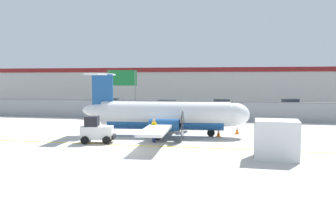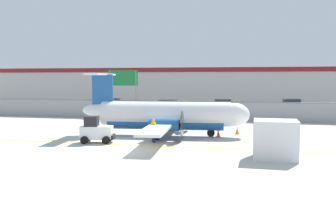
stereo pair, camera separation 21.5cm
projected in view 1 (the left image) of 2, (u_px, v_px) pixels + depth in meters
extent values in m
plane|color=#BCB7AD|center=(132.00, 151.00, 23.26)|extent=(140.00, 140.00, 0.00)
cube|color=yellow|center=(141.00, 146.00, 25.21)|extent=(84.00, 0.20, 0.01)
cube|color=gray|center=(181.00, 111.00, 40.71)|extent=(98.00, 0.04, 2.00)
cylinder|color=slate|center=(181.00, 101.00, 40.62)|extent=(98.00, 0.10, 0.10)
cube|color=#38383A|center=(195.00, 111.00, 52.01)|extent=(98.00, 17.00, 0.12)
cube|color=beige|center=(209.00, 85.00, 69.76)|extent=(91.00, 8.00, 6.50)
cube|color=maroon|center=(207.00, 70.00, 65.60)|extent=(91.00, 0.20, 0.80)
cylinder|color=white|center=(165.00, 114.00, 29.45)|extent=(10.29, 2.66, 1.90)
ellipsoid|color=white|center=(234.00, 115.00, 28.75)|extent=(2.48, 1.98, 1.80)
ellipsoid|color=white|center=(100.00, 110.00, 30.13)|extent=(2.94, 1.26, 1.05)
cylinder|color=#1E5193|center=(165.00, 120.00, 29.50)|extent=(9.22, 2.17, 1.48)
cube|color=white|center=(167.00, 121.00, 29.49)|extent=(2.80, 16.08, 0.18)
cylinder|color=#1E5193|center=(173.00, 118.00, 32.03)|extent=(2.26, 1.06, 0.90)
cone|color=black|center=(186.00, 118.00, 31.88)|extent=(0.48, 0.47, 0.44)
cylinder|color=#262626|center=(188.00, 118.00, 31.86)|extent=(0.20, 2.10, 2.10)
cylinder|color=#1E5193|center=(165.00, 125.00, 26.90)|extent=(2.26, 1.06, 0.90)
cone|color=black|center=(180.00, 125.00, 26.75)|extent=(0.48, 0.47, 0.44)
cylinder|color=#262626|center=(183.00, 125.00, 26.73)|extent=(0.20, 2.10, 2.10)
cube|color=#1E5193|center=(103.00, 94.00, 29.98)|extent=(1.71, 0.31, 3.10)
cube|color=white|center=(101.00, 74.00, 29.86)|extent=(1.46, 4.87, 0.14)
cylinder|color=#59595B|center=(211.00, 127.00, 29.07)|extent=(0.15, 0.15, 0.97)
cylinder|color=black|center=(211.00, 133.00, 29.11)|extent=(0.61, 0.26, 0.60)
cylinder|color=#59595B|center=(165.00, 122.00, 31.76)|extent=(0.15, 0.15, 0.90)
cylinder|color=black|center=(165.00, 127.00, 31.80)|extent=(0.77, 0.28, 0.76)
cylinder|color=#59595B|center=(157.00, 129.00, 27.39)|extent=(0.15, 0.15, 0.90)
cylinder|color=black|center=(157.00, 135.00, 27.43)|extent=(0.77, 0.28, 0.76)
cube|color=silver|center=(97.00, 133.00, 26.27)|extent=(2.38, 1.54, 0.90)
cube|color=black|center=(92.00, 121.00, 26.20)|extent=(1.09, 1.17, 0.70)
cube|color=black|center=(114.00, 137.00, 26.31)|extent=(0.39, 1.11, 0.30)
cylinder|color=black|center=(109.00, 138.00, 26.92)|extent=(0.59, 0.29, 0.56)
cylinder|color=black|center=(107.00, 140.00, 25.72)|extent=(0.59, 0.29, 0.56)
cylinder|color=black|center=(88.00, 138.00, 26.91)|extent=(0.59, 0.29, 0.56)
cylinder|color=black|center=(85.00, 140.00, 25.71)|extent=(0.59, 0.29, 0.56)
cylinder|color=#191E4C|center=(153.00, 136.00, 26.58)|extent=(0.22, 0.22, 0.85)
cylinder|color=#191E4C|center=(155.00, 137.00, 26.40)|extent=(0.22, 0.22, 0.85)
cylinder|color=yellow|center=(154.00, 126.00, 26.43)|extent=(0.48, 0.48, 0.60)
cylinder|color=yellow|center=(153.00, 125.00, 26.62)|extent=(0.14, 0.14, 0.55)
cylinder|color=yellow|center=(155.00, 126.00, 26.23)|extent=(0.14, 0.14, 0.55)
sphere|color=tan|center=(154.00, 120.00, 26.39)|extent=(0.22, 0.22, 0.22)
cube|color=silver|center=(276.00, 140.00, 20.97)|extent=(2.45, 2.06, 2.20)
cube|color=#333338|center=(276.00, 140.00, 20.97)|extent=(2.44, 0.14, 2.20)
cube|color=orange|center=(237.00, 134.00, 30.53)|extent=(0.36, 0.36, 0.04)
cone|color=orange|center=(237.00, 130.00, 30.50)|extent=(0.28, 0.28, 0.60)
cylinder|color=white|center=(237.00, 129.00, 30.49)|extent=(0.17, 0.17, 0.08)
cube|color=orange|center=(106.00, 141.00, 26.79)|extent=(0.36, 0.36, 0.04)
cone|color=orange|center=(106.00, 137.00, 26.77)|extent=(0.28, 0.28, 0.60)
cylinder|color=white|center=(106.00, 136.00, 26.76)|extent=(0.17, 0.17, 0.08)
cube|color=orange|center=(218.00, 136.00, 29.18)|extent=(0.36, 0.36, 0.04)
cone|color=orange|center=(219.00, 132.00, 29.15)|extent=(0.28, 0.28, 0.60)
cylinder|color=white|center=(219.00, 131.00, 29.14)|extent=(0.17, 0.17, 0.08)
cube|color=black|center=(110.00, 105.00, 54.24)|extent=(4.37, 2.17, 0.80)
cube|color=#262D38|center=(110.00, 100.00, 54.17)|extent=(2.36, 1.80, 0.56)
cylinder|color=black|center=(98.00, 107.00, 53.50)|extent=(0.62, 0.27, 0.60)
cylinder|color=black|center=(102.00, 106.00, 55.29)|extent=(0.62, 0.27, 0.60)
cylinder|color=black|center=(118.00, 107.00, 53.25)|extent=(0.62, 0.27, 0.60)
cylinder|color=black|center=(120.00, 106.00, 55.03)|extent=(0.62, 0.27, 0.60)
cube|color=black|center=(166.00, 107.00, 50.14)|extent=(4.36, 2.16, 0.80)
cube|color=#262D38|center=(167.00, 102.00, 50.03)|extent=(2.36, 1.80, 0.56)
cylinder|color=black|center=(154.00, 109.00, 49.76)|extent=(0.62, 0.27, 0.60)
cylinder|color=black|center=(158.00, 108.00, 51.46)|extent=(0.62, 0.27, 0.60)
cylinder|color=black|center=(174.00, 110.00, 48.88)|extent=(0.62, 0.27, 0.60)
cylinder|color=black|center=(178.00, 109.00, 50.58)|extent=(0.62, 0.27, 0.60)
cube|color=silver|center=(223.00, 106.00, 51.70)|extent=(4.37, 2.17, 0.80)
cube|color=#262D38|center=(221.00, 101.00, 51.65)|extent=(2.36, 1.80, 0.56)
cylinder|color=black|center=(232.00, 108.00, 52.49)|extent=(0.62, 0.27, 0.60)
cylinder|color=black|center=(233.00, 109.00, 50.71)|extent=(0.62, 0.27, 0.60)
cylinder|color=black|center=(212.00, 108.00, 52.75)|extent=(0.62, 0.27, 0.60)
cylinder|color=black|center=(212.00, 109.00, 50.96)|extent=(0.62, 0.27, 0.60)
cube|color=navy|center=(289.00, 106.00, 52.49)|extent=(4.35, 2.10, 0.80)
cube|color=#262D38|center=(290.00, 101.00, 52.41)|extent=(2.34, 1.77, 0.56)
cylinder|color=black|center=(280.00, 108.00, 51.78)|extent=(0.62, 0.26, 0.60)
cylinder|color=black|center=(278.00, 107.00, 53.56)|extent=(0.62, 0.26, 0.60)
cylinder|color=black|center=(301.00, 108.00, 51.48)|extent=(0.62, 0.26, 0.60)
cylinder|color=black|center=(298.00, 107.00, 53.26)|extent=(0.62, 0.26, 0.60)
cylinder|color=slate|center=(110.00, 93.00, 44.55)|extent=(0.14, 0.14, 5.50)
cylinder|color=slate|center=(135.00, 94.00, 43.89)|extent=(0.14, 0.14, 5.50)
cube|color=#14662D|center=(122.00, 78.00, 44.06)|extent=(3.60, 0.10, 1.80)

